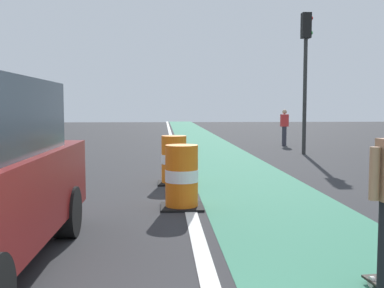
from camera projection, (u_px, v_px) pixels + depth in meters
name	position (u px, v px, depth m)	size (l,w,h in m)	color
bike_lane_strip	(225.00, 161.00, 14.92)	(2.50, 80.00, 0.01)	#387F60
lane_divider_stripe	(178.00, 162.00, 14.83)	(0.20, 80.00, 0.01)	silver
traffic_barrel_front	(182.00, 177.00, 8.03)	(0.73, 0.73, 1.09)	orange
traffic_barrel_mid	(174.00, 160.00, 10.56)	(0.73, 0.73, 1.09)	orange
traffic_light_corner	(306.00, 58.00, 16.93)	(0.41, 0.32, 5.10)	#2D2D2D
pedestrian_crossing	(284.00, 126.00, 20.86)	(0.34, 0.20, 1.61)	#33333D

